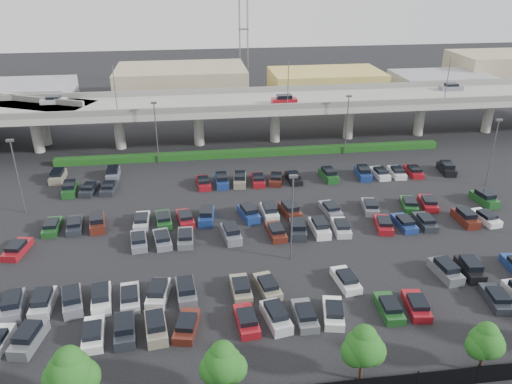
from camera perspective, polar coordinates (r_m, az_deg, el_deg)
The scene contains 8 objects.
ground at distance 63.86m, azimuth 2.56°, elevation -3.78°, with size 280.00×280.00×0.00m, color black.
overpass at distance 90.76m, azimuth -1.06°, elevation 9.84°, with size 150.00×13.00×15.80m.
hedge at distance 86.14m, azimuth -0.34°, elevation 4.51°, with size 66.00×1.60×1.10m, color #143810.
tree_row at distance 40.92m, azimuth 10.46°, elevation -17.22°, with size 65.07×3.66×5.94m.
parked_cars at distance 60.06m, azimuth 1.61°, elevation -5.08°, with size 63.02×41.55×1.67m.
light_poles at distance 62.36m, azimuth -1.39°, elevation 1.88°, with size 66.90×48.38×10.30m.
distant_buildings at distance 122.02m, azimuth 3.28°, elevation 12.21°, with size 138.00×24.00×9.00m.
comm_tower at distance 130.67m, azimuth -1.43°, elevation 18.38°, with size 2.40×2.40×30.00m.
Camera 1 is at (-10.31, -55.00, 30.76)m, focal length 35.00 mm.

